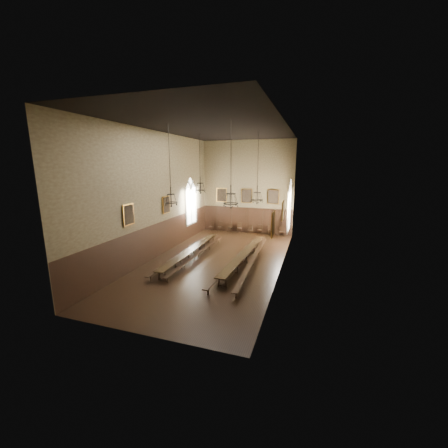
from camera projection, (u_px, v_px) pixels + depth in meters
The scene contains 34 objects.
floor at pixel (216, 261), 19.38m from camera, with size 9.00×18.00×0.02m, color black.
ceiling at pixel (215, 127), 17.48m from camera, with size 9.00×18.00×0.02m, color black.
wall_back at pixel (247, 188), 26.79m from camera, with size 9.00×0.02×9.00m, color olive.
wall_front at pixel (132, 225), 10.06m from camera, with size 9.00×0.02×9.00m, color olive.
wall_left at pixel (157, 195), 19.80m from camera, with size 0.02×18.00×9.00m, color olive.
wall_right at pixel (284, 200), 17.05m from camera, with size 0.02×18.00×9.00m, color olive.
wainscot_panelling at pixel (216, 244), 19.11m from camera, with size 9.00×18.00×2.50m, color black, non-canonical shape.
table_left at pixel (191, 254), 19.88m from camera, with size 0.72×9.15×0.71m.
table_right at pixel (244, 258), 18.94m from camera, with size 1.01×9.26×0.72m.
bench_left_outer at pixel (184, 253), 20.25m from camera, with size 0.51×10.05×0.45m.
bench_left_inner at pixel (198, 255), 19.88m from camera, with size 0.30×9.59×0.43m.
bench_right_inner at pixel (236, 260), 18.80m from camera, with size 0.55×10.61×0.48m.
bench_right_outer at pixel (253, 261), 18.54m from camera, with size 0.71×10.65×0.48m.
chair_0 at pixel (212, 228), 28.27m from camera, with size 0.52×0.52×0.95m.
chair_1 at pixel (220, 229), 28.02m from camera, with size 0.53×0.53×0.99m.
chair_2 at pixel (230, 230), 27.74m from camera, with size 0.47×0.47×0.88m.
chair_3 at pixel (239, 230), 27.47m from camera, with size 0.51×0.51×1.02m.
chair_4 at pixel (250, 231), 27.04m from camera, with size 0.49×0.49×0.87m.
chair_5 at pixel (260, 232), 26.79m from camera, with size 0.45×0.45×0.97m.
chair_6 at pixel (270, 232), 26.48m from camera, with size 0.51×0.51×0.94m.
chair_7 at pixel (282, 233), 26.18m from camera, with size 0.52×0.52×0.95m.
chandelier_back_left at pixel (200, 187), 21.57m from camera, with size 0.86×0.86×4.45m.
chandelier_back_right at pixel (257, 196), 19.96m from camera, with size 0.85×0.85×5.00m.
chandelier_front_left at pixel (171, 197), 16.66m from camera, with size 0.78×0.78×4.73m.
chandelier_front_right at pixel (231, 198), 15.07m from camera, with size 0.84×0.84×4.58m.
portrait_back_0 at pixel (222, 195), 27.63m from camera, with size 1.10×0.12×1.40m.
portrait_back_1 at pixel (247, 196), 26.84m from camera, with size 1.10×0.12×1.40m.
portrait_back_2 at pixel (273, 197), 26.05m from camera, with size 1.10×0.12×1.40m.
portrait_left_0 at pixel (166, 205), 20.86m from camera, with size 0.12×1.00×1.30m.
portrait_left_1 at pixel (129, 215), 16.68m from camera, with size 0.12×1.00×1.30m.
portrait_right_0 at pixel (283, 211), 18.18m from camera, with size 0.12×1.00×1.30m.
portrait_right_1 at pixel (273, 224), 14.01m from camera, with size 0.12×1.00×1.30m.
window_right at pixel (290, 206), 22.41m from camera, with size 0.20×2.20×4.60m, color white, non-canonical shape.
window_left at pixel (191, 201), 25.12m from camera, with size 0.20×2.20×4.60m, color white, non-canonical shape.
Camera 1 is at (6.28, -17.29, 6.65)m, focal length 22.00 mm.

